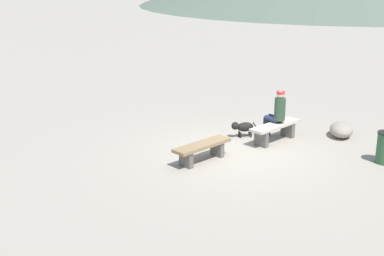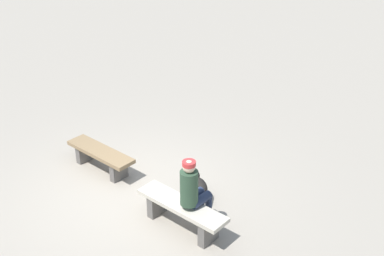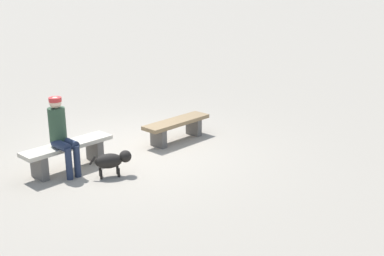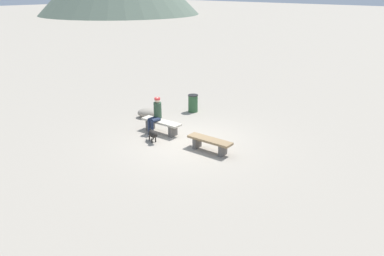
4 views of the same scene
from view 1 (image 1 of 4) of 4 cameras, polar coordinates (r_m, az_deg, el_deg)
ground at (r=12.96m, az=5.12°, el=-2.79°), size 210.00×210.00×0.06m
bench_left at (r=12.24m, az=1.11°, el=-2.26°), size 1.60×0.55×0.44m
bench_right at (r=13.77m, az=9.04°, el=-0.14°), size 1.67×0.56×0.47m
seated_person at (r=13.82m, az=9.21°, el=1.75°), size 0.34×0.60×1.33m
dog at (r=14.01m, az=5.56°, el=0.13°), size 0.66×0.43×0.43m
boulder at (r=14.57m, az=15.95°, el=-0.17°), size 1.08×1.04×0.39m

